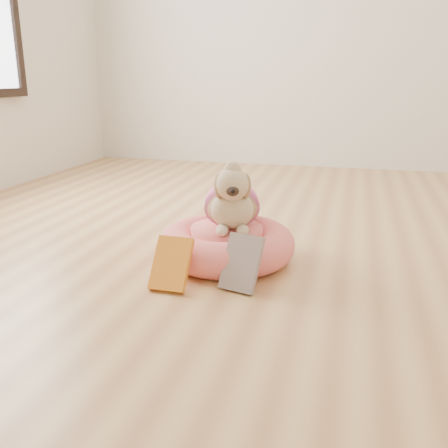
% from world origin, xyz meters
% --- Properties ---
extents(floor, '(4.50, 4.50, 0.00)m').
position_xyz_m(floor, '(0.00, 0.00, 0.00)').
color(floor, '#B57D4B').
rests_on(floor, ground).
extents(wall_back, '(4.50, 0.00, 4.50)m').
position_xyz_m(wall_back, '(0.00, 2.25, 1.35)').
color(wall_back, beige).
rests_on(wall_back, floor).
extents(pet_bed, '(0.60, 0.60, 0.15)m').
position_xyz_m(pet_bed, '(-0.08, -0.25, 0.07)').
color(pet_bed, '#FF6863').
rests_on(pet_bed, floor).
extents(dog, '(0.39, 0.49, 0.31)m').
position_xyz_m(dog, '(-0.06, -0.23, 0.31)').
color(dog, brown).
rests_on(dog, pet_bed).
extents(book_yellow, '(0.15, 0.16, 0.19)m').
position_xyz_m(book_yellow, '(-0.22, -0.59, 0.09)').
color(book_yellow, yellow).
rests_on(book_yellow, floor).
extents(book_white, '(0.17, 0.15, 0.21)m').
position_xyz_m(book_white, '(0.05, -0.53, 0.10)').
color(book_white, white).
rests_on(book_white, floor).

